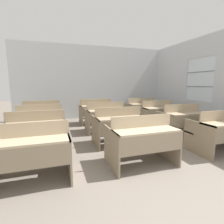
% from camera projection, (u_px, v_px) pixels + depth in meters
% --- Properties ---
extents(ground_plane, '(30.00, 30.00, 0.00)m').
position_uv_depth(ground_plane, '(209.00, 210.00, 1.96)').
color(ground_plane, '#70665B').
extents(wall_back, '(6.16, 0.06, 2.93)m').
position_uv_depth(wall_back, '(94.00, 82.00, 7.21)').
color(wall_back, silver).
rests_on(wall_back, ground_plane).
extents(wall_right_with_window, '(0.06, 5.83, 2.93)m').
position_uv_depth(wall_right_with_window, '(212.00, 82.00, 5.38)').
color(wall_right_with_window, silver).
rests_on(wall_right_with_window, ground_plane).
extents(bench_front_left, '(1.12, 0.77, 0.87)m').
position_uv_depth(bench_front_left, '(29.00, 152.00, 2.48)').
color(bench_front_left, '#82725C').
rests_on(bench_front_left, ground_plane).
extents(bench_front_center, '(1.12, 0.77, 0.87)m').
position_uv_depth(bench_front_center, '(142.00, 140.00, 3.02)').
color(bench_front_center, '#82735C').
rests_on(bench_front_center, ground_plane).
extents(bench_front_right, '(1.12, 0.77, 0.87)m').
position_uv_depth(bench_front_right, '(221.00, 131.00, 3.58)').
color(bench_front_right, '#796952').
rests_on(bench_front_right, ground_plane).
extents(bench_second_left, '(1.12, 0.77, 0.87)m').
position_uv_depth(bench_second_left, '(37.00, 132.00, 3.53)').
color(bench_second_left, '#7B6B54').
rests_on(bench_second_left, ground_plane).
extents(bench_second_center, '(1.12, 0.77, 0.87)m').
position_uv_depth(bench_second_center, '(119.00, 125.00, 4.07)').
color(bench_second_center, '#796952').
rests_on(bench_second_center, ground_plane).
extents(bench_second_right, '(1.12, 0.77, 0.87)m').
position_uv_depth(bench_second_right, '(182.00, 120.00, 4.67)').
color(bench_second_right, '#7E6F58').
rests_on(bench_second_right, ground_plane).
extents(bench_third_left, '(1.12, 0.77, 0.87)m').
position_uv_depth(bench_third_left, '(40.00, 121.00, 4.58)').
color(bench_third_left, '#81725B').
rests_on(bench_third_left, ground_plane).
extents(bench_third_center, '(1.12, 0.77, 0.87)m').
position_uv_depth(bench_third_center, '(106.00, 116.00, 5.17)').
color(bench_third_center, '#81715A').
rests_on(bench_third_center, ground_plane).
extents(bench_third_right, '(1.12, 0.77, 0.87)m').
position_uv_depth(bench_third_right, '(158.00, 113.00, 5.72)').
color(bench_third_right, '#83745D').
rests_on(bench_third_right, ground_plane).
extents(bench_back_left, '(1.12, 0.77, 0.87)m').
position_uv_depth(bench_back_left, '(42.00, 114.00, 5.64)').
color(bench_back_left, '#796952').
rests_on(bench_back_left, ground_plane).
extents(bench_back_center, '(1.12, 0.77, 0.87)m').
position_uv_depth(bench_back_center, '(96.00, 111.00, 6.22)').
color(bench_back_center, '#7B6C55').
rests_on(bench_back_center, ground_plane).
extents(bench_back_right, '(1.12, 0.77, 0.87)m').
position_uv_depth(bench_back_right, '(142.00, 109.00, 6.77)').
color(bench_back_right, '#83735C').
rests_on(bench_back_right, ground_plane).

